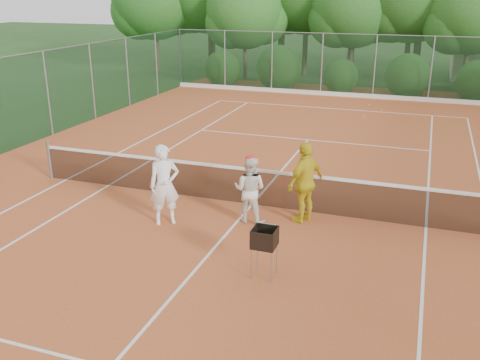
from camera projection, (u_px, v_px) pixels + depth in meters
name	position (u px, v px, depth m)	size (l,w,h in m)	color
ground	(252.00, 206.00, 13.23)	(120.00, 120.00, 0.00)	#1E4117
clay_court	(252.00, 205.00, 13.23)	(18.00, 36.00, 0.02)	#BE5A2B
tennis_net	(252.00, 186.00, 13.05)	(11.97, 0.10, 1.10)	gray
player_white	(164.00, 185.00, 11.93)	(0.67, 0.44, 1.84)	white
player_center_grp	(250.00, 189.00, 12.05)	(0.77, 0.60, 1.58)	white
player_yellow	(305.00, 182.00, 12.03)	(1.10, 0.46, 1.88)	gold
ball_hopper	(265.00, 239.00, 9.72)	(0.42, 0.42, 0.97)	gray
stray_ball_a	(364.00, 116.00, 22.20)	(0.07, 0.07, 0.07)	#C9EF37
stray_ball_b	(369.00, 105.00, 24.46)	(0.07, 0.07, 0.07)	yellow
stray_ball_c	(381.00, 110.00, 23.35)	(0.07, 0.07, 0.07)	#BFDE33
court_markings	(252.00, 205.00, 13.23)	(11.03, 23.83, 0.01)	white
fence_back	(348.00, 66.00, 26.03)	(18.07, 0.07, 3.00)	#19381E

